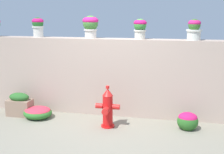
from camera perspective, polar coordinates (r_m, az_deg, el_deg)
ground_plane at (r=5.38m, az=-2.01°, el=-10.67°), size 24.00×24.00×0.00m
stone_wall at (r=6.11m, az=0.25°, el=0.02°), size 6.09×0.35×1.59m
potted_plant_1 at (r=6.50m, az=-14.17°, el=9.67°), size 0.25×0.25×0.41m
potted_plant_2 at (r=6.10m, az=-4.19°, el=10.13°), size 0.33×0.33×0.45m
potted_plant_3 at (r=5.86m, az=5.47°, el=9.62°), size 0.26×0.26×0.40m
potted_plant_4 at (r=5.83m, az=15.65°, el=9.00°), size 0.30×0.30×0.40m
fire_hydrant at (r=5.50m, az=-0.87°, el=-6.14°), size 0.45×0.37×0.79m
flower_bush_left at (r=6.21m, az=-14.21°, el=-6.61°), size 0.58×0.52×0.24m
flower_bush_right at (r=5.62m, az=14.46°, el=-8.13°), size 0.38×0.34×0.34m
planter_box at (r=6.43m, az=-17.47°, el=-5.12°), size 0.50×0.29×0.48m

